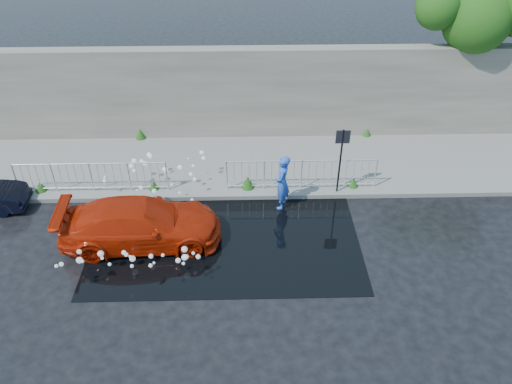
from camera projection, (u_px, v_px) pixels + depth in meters
ground at (208, 260)px, 14.34m from camera, size 90.00×90.00×0.00m
pavement at (215, 164)px, 18.34m from camera, size 30.00×4.00×0.15m
curb at (212, 196)px, 16.72m from camera, size 30.00×0.25×0.16m
retaining_wall at (215, 93)px, 19.06m from camera, size 30.00×0.60×3.50m
puddle at (226, 237)px, 15.15m from camera, size 8.00×5.00×0.01m
sign_post at (341, 151)px, 15.92m from camera, size 0.45×0.06×2.50m
tree at (492, 10)px, 17.70m from camera, size 5.05×2.52×6.45m
railing_left at (91, 176)px, 16.54m from camera, size 5.05×0.05×1.10m
railing_right at (301, 173)px, 16.68m from camera, size 5.05×0.05×1.10m
weeds at (209, 166)px, 17.81m from camera, size 12.17×3.93×0.45m
water_spray at (146, 205)px, 15.30m from camera, size 3.66×5.60×1.04m
red_car at (141, 223)px, 14.63m from camera, size 4.79×2.16×1.36m
person at (282, 183)px, 15.87m from camera, size 0.60×0.78×1.89m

